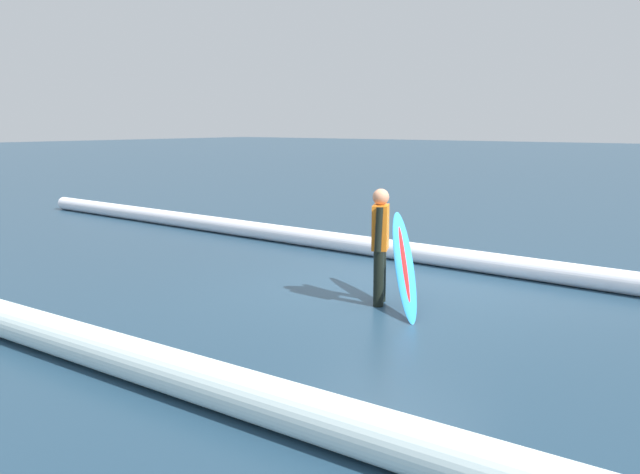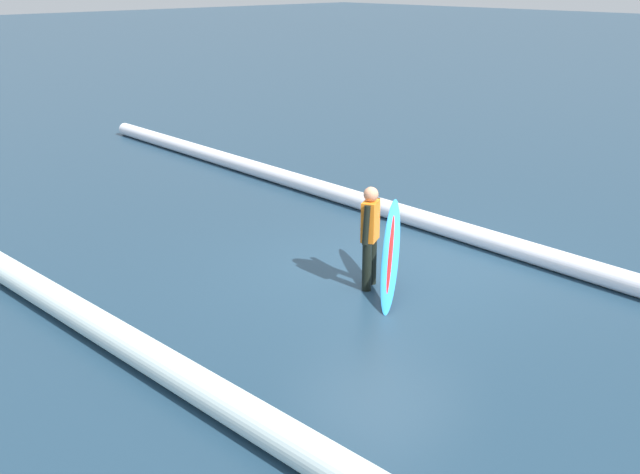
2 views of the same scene
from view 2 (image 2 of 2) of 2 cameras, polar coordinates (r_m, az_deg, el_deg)
name	(u,v)px [view 2 (image 2 of 2)]	position (r m, az deg, el deg)	size (l,w,h in m)	color
ground_plane	(383,273)	(12.24, 4.68, -2.67)	(159.66, 159.66, 0.00)	#203B51
surfer	(370,232)	(11.40, 3.71, 0.38)	(0.33, 0.55, 1.56)	black
surfboard	(391,254)	(11.43, 5.22, -1.24)	(1.37, 1.67, 1.17)	#268CE5
wave_crest_foreground	(473,235)	(13.67, 11.20, 0.14)	(0.35, 0.35, 25.36)	white
wave_crest_midground	(82,316)	(10.71, -17.13, -5.59)	(0.41, 0.41, 21.24)	white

